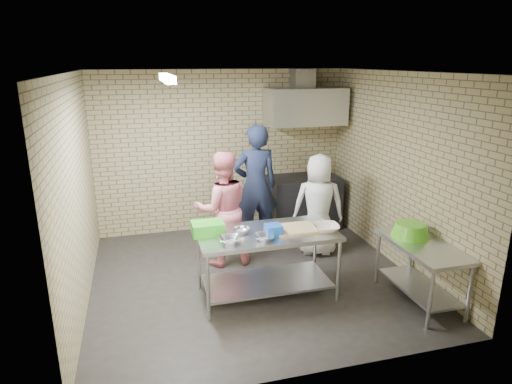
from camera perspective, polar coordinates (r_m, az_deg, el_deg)
floor at (r=6.11m, az=-0.42°, el=-10.98°), size 4.20×4.20×0.00m
ceiling at (r=5.42m, az=-0.48°, el=15.22°), size 4.20×4.20×0.00m
back_wall at (r=7.52m, az=-4.35°, el=5.21°), size 4.20×0.06×2.70m
front_wall at (r=3.82m, az=7.26°, el=-6.39°), size 4.20×0.06×2.70m
left_wall at (r=5.49m, az=-22.15°, el=-0.30°), size 0.06×4.00×2.70m
right_wall at (r=6.46m, az=17.89°, el=2.54°), size 0.06×4.00×2.70m
prep_table at (r=5.53m, az=1.39°, el=-9.24°), size 1.69×0.84×0.84m
side_counter at (r=5.77m, az=20.40°, el=-9.73°), size 0.60×1.20×0.75m
stove at (r=7.78m, az=6.10°, el=-1.29°), size 1.20×0.70×0.90m
range_hood at (r=7.49m, az=6.35°, el=10.92°), size 1.30×0.60×0.60m
hood_duct at (r=7.60m, az=6.04°, el=14.42°), size 0.35×0.30×0.30m
wall_shelf at (r=7.80m, az=7.88°, el=9.76°), size 0.80×0.20×0.04m
fluorescent_fixture at (r=5.25m, az=-11.43°, el=14.20°), size 0.10×1.25×0.08m
green_crate at (r=5.30m, az=-6.25°, el=-4.67°), size 0.37×0.28×0.15m
blue_tub at (r=5.26m, az=2.26°, el=-4.90°), size 0.19×0.19×0.12m
cutting_board at (r=5.44m, az=5.03°, el=-4.74°), size 0.52×0.39×0.03m
mixing_bowl_a at (r=5.05m, az=-3.40°, el=-6.20°), size 0.30×0.30×0.06m
mixing_bowl_b at (r=5.32m, az=-1.84°, el=-4.98°), size 0.23×0.23×0.06m
mixing_bowl_c at (r=5.12m, az=1.05°, el=-5.86°), size 0.28×0.28×0.06m
ceramic_bowl at (r=5.44m, az=8.98°, el=-4.58°), size 0.37×0.37×0.08m
green_basin at (r=5.76m, az=19.28°, el=-4.64°), size 0.46×0.46×0.17m
bottle_red at (r=7.69m, az=6.17°, el=10.55°), size 0.07×0.07×0.18m
bottle_green at (r=7.85m, az=8.93°, el=10.46°), size 0.06×0.06×0.15m
man_navy at (r=6.84m, az=-0.09°, el=0.76°), size 0.70×0.46×1.93m
woman_pink at (r=6.24m, az=-4.36°, el=-2.20°), size 0.80×0.63×1.65m
woman_white at (r=6.64m, az=8.05°, el=-1.66°), size 0.87×0.70×1.54m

